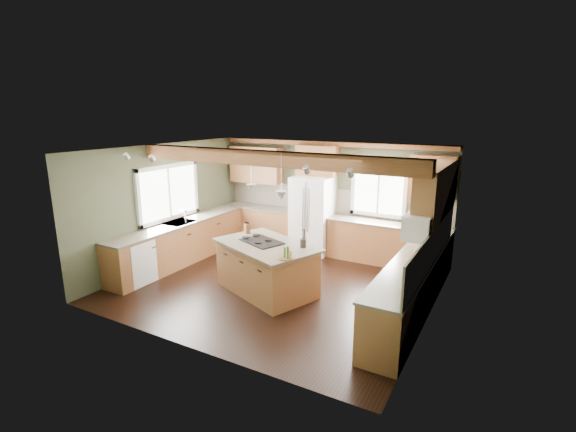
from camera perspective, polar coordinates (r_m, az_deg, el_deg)
The scene contains 37 objects.
floor at distance 8.16m, azimuth -1.42°, elevation -9.40°, with size 5.60×5.60×0.00m, color black.
ceiling at distance 7.51m, azimuth -1.54°, elevation 9.10°, with size 5.60×5.60×0.00m, color silver.
wall_back at distance 9.91m, azimuth 5.91°, elevation 2.67°, with size 5.60×5.60×0.00m, color #464B35.
wall_left at distance 9.44m, azimuth -16.28°, elevation 1.59°, with size 5.00×5.00×0.00m, color #464B35.
wall_right at distance 6.80m, azimuth 19.31°, elevation -3.43°, with size 5.00×5.00×0.00m, color #464B35.
ceiling_beam at distance 7.24m, azimuth -2.88°, elevation 7.87°, with size 5.55×0.26×0.26m, color #4F2816.
soffit_trim at distance 9.65m, azimuth 5.86°, elevation 9.80°, with size 5.55×0.20×0.10m, color #4F2816.
backsplash_back at distance 9.91m, azimuth 5.86°, elevation 2.14°, with size 5.58×0.03×0.58m, color brown.
backsplash_right at distance 6.88m, azimuth 19.20°, elevation -4.02°, with size 0.03×3.70×0.58m, color brown.
base_cab_back_left at distance 10.67m, azimuth -3.70°, elevation -1.20°, with size 2.02×0.60×0.88m, color brown.
counter_back_left at distance 10.56m, azimuth -3.74°, elevation 1.21°, with size 2.06×0.64×0.04m, color #463F33.
base_cab_back_right at distance 9.37m, azimuth 13.44°, elevation -3.76°, with size 2.62×0.60×0.88m, color brown.
counter_back_right at distance 9.25m, azimuth 13.60°, elevation -1.04°, with size 2.66×0.64×0.04m, color #463F33.
base_cab_left at distance 9.48m, azimuth -14.43°, elevation -3.61°, with size 0.60×3.70×0.88m, color brown.
counter_left at distance 9.36m, azimuth -14.60°, elevation -0.93°, with size 0.64×3.74×0.04m, color #463F33.
base_cab_right at distance 7.19m, azimuth 16.44°, elevation -9.56°, with size 0.60×3.70×0.88m, color brown.
counter_right at distance 7.02m, azimuth 16.70°, elevation -6.12°, with size 0.64×3.74×0.04m, color #463F33.
upper_cab_back_left at distance 10.59m, azimuth -4.38°, elevation 7.00°, with size 1.40×0.35×0.90m, color brown.
upper_cab_over_fridge at distance 9.74m, azimuth 3.99°, elevation 7.57°, with size 0.96×0.35×0.70m, color brown.
upper_cab_right at distance 7.54m, azimuth 19.64°, elevation 3.32°, with size 0.35×2.20×0.90m, color brown.
upper_cab_back_corner at distance 8.98m, azimuth 19.19°, elevation 4.98°, with size 0.90×0.35×0.90m, color brown.
window_left at distance 9.41m, azimuth -16.08°, elevation 3.12°, with size 0.04×1.60×1.05m, color white.
window_back at distance 9.46m, azimuth 12.31°, elevation 3.41°, with size 1.10×0.04×1.00m, color white.
sink at distance 9.35m, azimuth -14.60°, elevation -0.90°, with size 0.50×0.65×0.03m, color #262628.
faucet at distance 9.20m, azimuth -13.84°, elevation -0.17°, with size 0.02×0.02×0.28m, color #B2B2B7.
dishwasher at distance 8.64m, azimuth -20.31°, elevation -5.89°, with size 0.60×0.60×0.84m, color white.
oven at distance 6.05m, azimuth 13.44°, elevation -14.16°, with size 0.60×0.72×0.84m, color white.
microwave at distance 6.72m, azimuth 17.56°, elevation -1.27°, with size 0.40×0.70×0.38m, color white.
pendant_left at distance 7.70m, azimuth -5.03°, elevation 3.77°, with size 0.18×0.18×0.16m, color #B2B2B7.
pendant_right at distance 7.01m, azimuth -0.92°, elevation 2.78°, with size 0.18×0.18×0.16m, color #B2B2B7.
refrigerator at distance 9.78m, azimuth 3.35°, elevation 0.16°, with size 0.90×0.74×1.80m, color white.
island at distance 7.75m, azimuth -2.93°, elevation -7.21°, with size 1.77×1.08×0.88m, color brown.
island_top at distance 7.59m, azimuth -2.98°, elevation -3.98°, with size 1.88×1.20×0.04m, color #463F33.
cooktop at distance 7.70m, azimuth -3.64°, elevation -3.50°, with size 0.77×0.51×0.02m, color black.
knife_block at distance 8.24m, azimuth -5.62°, elevation -1.71°, with size 0.12×0.09×0.19m, color brown.
utensil_crock at distance 7.38m, azimuth 2.07°, elevation -3.73°, with size 0.11×0.11×0.15m, color #473E39.
bottle_tray at distance 6.80m, azimuth -0.24°, elevation -5.03°, with size 0.23×0.23×0.22m, color #572C1A, non-canonical shape.
Camera 1 is at (3.82, -6.43, 3.26)m, focal length 26.00 mm.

